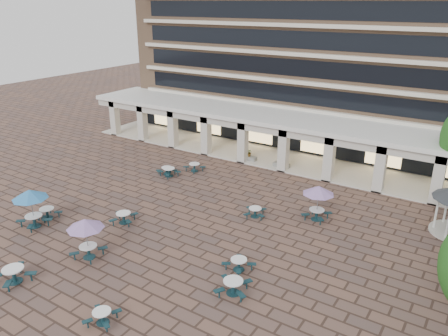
{
  "coord_description": "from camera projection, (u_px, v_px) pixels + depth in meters",
  "views": [
    {
      "loc": [
        17.64,
        -21.46,
        14.46
      ],
      "look_at": [
        1.85,
        3.0,
        3.24
      ],
      "focal_mm": 35.0,
      "sensor_mm": 36.0,
      "label": 1
    }
  ],
  "objects": [
    {
      "name": "picnic_table_12",
      "position": [
        169.0,
        171.0,
        38.21
      ],
      "size": [
        1.95,
        1.95,
        0.75
      ],
      "rotation": [
        0.0,
        0.0,
        -0.25
      ],
      "color": "#14363C",
      "rests_on": "ground"
    },
    {
      "name": "picnic_table_8",
      "position": [
        167.0,
        170.0,
        38.63
      ],
      "size": [
        1.73,
        1.73,
        0.68
      ],
      "rotation": [
        0.0,
        0.0,
        -0.2
      ],
      "color": "#14363C",
      "rests_on": "ground"
    },
    {
      "name": "ground",
      "position": [
        179.0,
        218.0,
        30.95
      ],
      "size": [
        120.0,
        120.0,
        0.0
      ],
      "primitive_type": "plane",
      "color": "brown",
      "rests_on": "ground"
    },
    {
      "name": "picnic_table_10",
      "position": [
        255.0,
        211.0,
        31.04
      ],
      "size": [
        1.85,
        1.85,
        0.69
      ],
      "rotation": [
        0.0,
        0.0,
        0.36
      ],
      "color": "#14363C",
      "rests_on": "ground"
    },
    {
      "name": "picnic_table_7",
      "position": [
        239.0,
        263.0,
        24.88
      ],
      "size": [
        1.84,
        1.84,
        0.71
      ],
      "rotation": [
        0.0,
        0.0,
        -0.25
      ],
      "color": "#14363C",
      "rests_on": "ground"
    },
    {
      "name": "apartment_building",
      "position": [
        324.0,
        19.0,
        46.39
      ],
      "size": [
        40.0,
        15.5,
        25.2
      ],
      "color": "#9F785A",
      "rests_on": "ground"
    },
    {
      "name": "picnic_table_2",
      "position": [
        233.0,
        286.0,
        22.87
      ],
      "size": [
        2.09,
        2.09,
        0.8
      ],
      "rotation": [
        0.0,
        0.0,
        0.27
      ],
      "color": "#14363C",
      "rests_on": "ground"
    },
    {
      "name": "planter_left",
      "position": [
        249.0,
        156.0,
        41.74
      ],
      "size": [
        1.5,
        0.81,
        1.26
      ],
      "color": "gray",
      "rests_on": "ground"
    },
    {
      "name": "picnic_table_5",
      "position": [
        124.0,
        217.0,
        30.18
      ],
      "size": [
        2.08,
        2.08,
        0.76
      ],
      "rotation": [
        0.0,
        0.0,
        0.42
      ],
      "color": "#14363C",
      "rests_on": "ground"
    },
    {
      "name": "picnic_table_11",
      "position": [
        318.0,
        191.0,
        30.0
      ],
      "size": [
        2.21,
        2.21,
        2.56
      ],
      "rotation": [
        0.0,
        0.0,
        -0.07
      ],
      "color": "#14363C",
      "rests_on": "ground"
    },
    {
      "name": "retail_arcade",
      "position": [
        275.0,
        129.0,
        41.47
      ],
      "size": [
        42.0,
        6.6,
        4.4
      ],
      "color": "white",
      "rests_on": "ground"
    },
    {
      "name": "planter_right",
      "position": [
        282.0,
        163.0,
        40.01
      ],
      "size": [
        1.5,
        0.66,
        1.21
      ],
      "color": "gray",
      "rests_on": "ground"
    },
    {
      "name": "picnic_table_4",
      "position": [
        30.0,
        196.0,
        29.0
      ],
      "size": [
        2.36,
        2.36,
        2.73
      ],
      "rotation": [
        0.0,
        0.0,
        -0.1
      ],
      "color": "#14363C",
      "rests_on": "ground"
    },
    {
      "name": "picnic_table_3",
      "position": [
        102.0,
        316.0,
        20.78
      ],
      "size": [
        1.8,
        1.8,
        0.68
      ],
      "rotation": [
        0.0,
        0.0,
        0.31
      ],
      "color": "#14363C",
      "rests_on": "ground"
    },
    {
      "name": "picnic_table_9",
      "position": [
        194.0,
        167.0,
        39.35
      ],
      "size": [
        1.86,
        1.86,
        0.73
      ],
      "rotation": [
        0.0,
        0.0,
        -0.22
      ],
      "color": "#14363C",
      "rests_on": "ground"
    },
    {
      "name": "picnic_table_6",
      "position": [
        85.0,
        225.0,
        25.47
      ],
      "size": [
        2.22,
        2.22,
        2.56
      ],
      "rotation": [
        0.0,
        0.0,
        0.18
      ],
      "color": "#14363C",
      "rests_on": "ground"
    },
    {
      "name": "picnic_table_1",
      "position": [
        14.0,
        274.0,
        23.79
      ],
      "size": [
        2.1,
        2.1,
        0.86
      ],
      "rotation": [
        0.0,
        0.0,
        -0.13
      ],
      "color": "#14363C",
      "rests_on": "ground"
    },
    {
      "name": "picnic_table_0",
      "position": [
        47.0,
        212.0,
        30.85
      ],
      "size": [
        1.81,
        1.81,
        0.75
      ],
      "rotation": [
        0.0,
        0.0,
        -0.11
      ],
      "color": "#14363C",
      "rests_on": "ground"
    }
  ]
}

